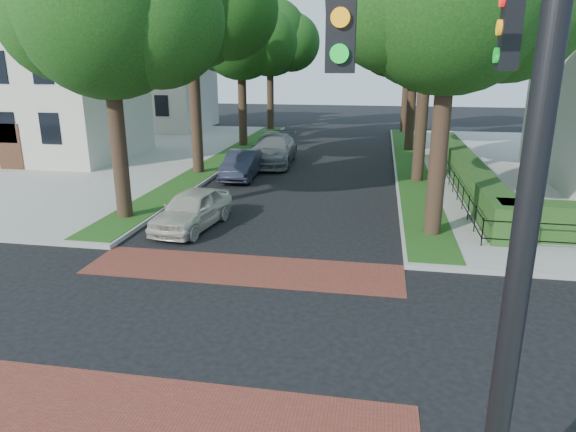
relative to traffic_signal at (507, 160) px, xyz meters
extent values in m
plane|color=black|center=(-4.89, 4.41, -4.71)|extent=(120.00, 120.00, 0.00)
cube|color=gray|center=(-24.39, 23.41, -4.63)|extent=(30.00, 30.00, 0.15)
cube|color=maroon|center=(-4.89, 7.61, -4.70)|extent=(9.00, 2.20, 0.01)
cube|color=maroon|center=(-4.89, 1.21, -4.70)|extent=(9.00, 2.20, 0.01)
cube|color=#1E4E16|center=(0.51, 23.51, -4.55)|extent=(1.60, 29.80, 0.02)
cube|color=#1E4E16|center=(-10.29, 23.51, -4.55)|extent=(1.60, 29.80, 0.02)
cylinder|color=black|center=(0.61, 11.41, -0.88)|extent=(0.56, 0.56, 7.35)
sphere|color=#16330E|center=(2.32, 11.71, 2.60)|extent=(4.65, 4.65, 4.65)
cylinder|color=black|center=(0.61, 19.41, -0.71)|extent=(0.56, 0.56, 7.70)
sphere|color=#16330E|center=(0.61, 19.41, 3.36)|extent=(6.60, 6.60, 6.60)
sphere|color=#16330E|center=(2.43, 19.71, 2.96)|extent=(4.95, 4.95, 4.95)
sphere|color=#16330E|center=(-1.04, 19.21, 3.06)|extent=(4.62, 4.62, 4.62)
cylinder|color=black|center=(0.61, 28.41, -1.23)|extent=(0.56, 0.56, 6.65)
sphere|color=#16330E|center=(0.61, 28.41, 2.28)|extent=(5.80, 5.80, 5.80)
sphere|color=#16330E|center=(2.21, 28.71, 1.88)|extent=(4.35, 4.35, 4.35)
sphere|color=#16330E|center=(-0.84, 28.21, 1.98)|extent=(4.06, 4.06, 4.06)
sphere|color=#16330E|center=(0.71, 29.86, 2.78)|extent=(3.77, 3.77, 3.77)
cylinder|color=black|center=(0.61, 37.41, -1.06)|extent=(0.56, 0.56, 7.00)
sphere|color=#16330E|center=(0.61, 37.41, 2.64)|extent=(6.00, 6.00, 6.00)
sphere|color=#16330E|center=(2.26, 37.71, 2.24)|extent=(4.50, 4.50, 4.50)
sphere|color=#16330E|center=(-0.89, 37.21, 2.34)|extent=(4.20, 4.20, 4.20)
sphere|color=#16330E|center=(0.71, 38.91, 3.14)|extent=(3.90, 3.90, 3.90)
cylinder|color=black|center=(-10.39, 11.41, -1.06)|extent=(0.56, 0.56, 7.00)
sphere|color=#16330E|center=(-10.39, 11.41, 2.64)|extent=(6.00, 6.00, 6.00)
sphere|color=#16330E|center=(-8.74, 11.71, 2.24)|extent=(4.50, 4.50, 4.50)
sphere|color=#16330E|center=(-11.89, 11.21, 2.34)|extent=(4.20, 4.20, 4.20)
cylinder|color=black|center=(-10.39, 19.41, -0.53)|extent=(0.56, 0.56, 8.05)
sphere|color=#16330E|center=(-8.63, 19.71, 3.32)|extent=(4.80, 4.80, 4.80)
sphere|color=#16330E|center=(-11.99, 19.21, 3.42)|extent=(4.48, 4.48, 4.48)
cylinder|color=black|center=(-10.39, 28.41, -1.13)|extent=(0.56, 0.56, 6.86)
sphere|color=#16330E|center=(-10.39, 28.41, 2.50)|extent=(5.60, 5.60, 5.60)
sphere|color=#16330E|center=(-8.85, 28.71, 2.10)|extent=(4.20, 4.20, 4.20)
sphere|color=#16330E|center=(-11.79, 28.21, 2.20)|extent=(3.92, 3.92, 3.92)
sphere|color=#16330E|center=(-10.29, 29.81, 3.00)|extent=(3.64, 3.64, 3.64)
cylinder|color=black|center=(-10.39, 37.41, -0.99)|extent=(0.56, 0.56, 7.14)
sphere|color=#16330E|center=(-10.39, 37.41, 2.79)|extent=(6.20, 6.20, 6.20)
sphere|color=#16330E|center=(-8.68, 37.71, 2.39)|extent=(4.65, 4.65, 4.65)
sphere|color=#16330E|center=(-11.94, 37.21, 2.49)|extent=(4.34, 4.34, 4.34)
sphere|color=#16330E|center=(-10.29, 38.96, 3.29)|extent=(4.03, 4.03, 4.03)
cube|color=#1C3F16|center=(2.81, 19.41, -3.96)|extent=(1.00, 18.00, 1.20)
cube|color=beige|center=(-20.39, 22.41, -1.31)|extent=(9.00, 8.00, 6.50)
cube|color=maroon|center=(-17.69, 20.81, 3.76)|extent=(0.80, 0.80, 3.64)
cube|color=beige|center=(-20.39, 36.41, -1.31)|extent=(9.00, 8.00, 6.50)
cube|color=maroon|center=(-17.69, 34.81, 3.76)|extent=(0.80, 0.80, 3.64)
cylinder|color=black|center=(0.21, -0.19, -0.56)|extent=(0.26, 0.26, 8.00)
cube|color=black|center=(-1.69, -0.19, 1.34)|extent=(0.28, 0.22, 1.00)
cylinder|color=orange|center=(-1.69, -0.32, 1.34)|extent=(0.18, 0.05, 0.18)
cylinder|color=#0CB226|center=(-1.69, -0.32, 1.02)|extent=(0.18, 0.05, 0.18)
cube|color=black|center=(0.21, 1.51, 1.34)|extent=(0.22, 0.28, 1.00)
cylinder|color=orange|center=(0.08, 1.51, 1.34)|extent=(0.05, 0.18, 0.18)
cylinder|color=#0CB226|center=(0.08, 1.51, 1.02)|extent=(0.05, 0.18, 0.18)
imported|color=beige|center=(-7.61, 10.99, -4.02)|extent=(2.14, 4.20, 1.37)
imported|color=#1F222F|center=(-7.97, 19.05, -4.02)|extent=(1.60, 4.22, 1.38)
imported|color=slate|center=(-7.19, 22.92, -3.88)|extent=(2.58, 5.79, 1.65)
camera|label=1|loc=(-1.27, -5.40, 0.96)|focal=32.00mm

